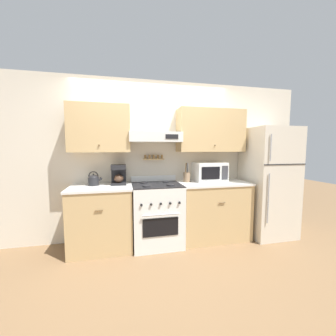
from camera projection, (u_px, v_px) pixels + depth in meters
ground_plane at (161, 253)px, 2.89m from camera, size 16.00×16.00×0.00m
wall_back at (156, 151)px, 3.35m from camera, size 5.20×0.46×2.55m
counter_left at (102, 218)px, 2.98m from camera, size 0.88×0.64×0.93m
counter_right at (213, 210)px, 3.36m from camera, size 1.12×0.64×0.93m
stove_range at (157, 214)px, 3.14m from camera, size 0.73×0.67×1.02m
refrigerator at (268, 182)px, 3.47m from camera, size 0.73×0.73×1.80m
tea_kettle at (94, 180)px, 3.02m from camera, size 0.20×0.16×0.21m
coffee_maker at (119, 174)px, 3.11m from camera, size 0.22×0.24×0.30m
microwave at (209, 172)px, 3.43m from camera, size 0.51×0.39×0.31m
utensil_crock at (187, 177)px, 3.33m from camera, size 0.11×0.11×0.31m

